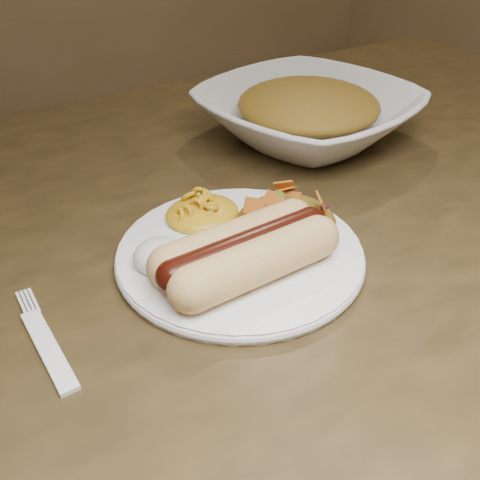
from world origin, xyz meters
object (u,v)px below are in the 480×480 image
table (164,332)px  plate (240,254)px  serving_bowl (308,115)px  fork (49,349)px

table → plate: size_ratio=6.93×
table → serving_bowl: serving_bowl is taller
table → fork: (-0.12, -0.07, 0.09)m
table → serving_bowl: 0.35m
table → fork: size_ratio=10.94×
serving_bowl → plate: bearing=-139.3°
plate → table: bearing=150.5°
plate → serving_bowl: serving_bowl is taller
fork → table: bearing=26.2°
plate → serving_bowl: 0.29m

